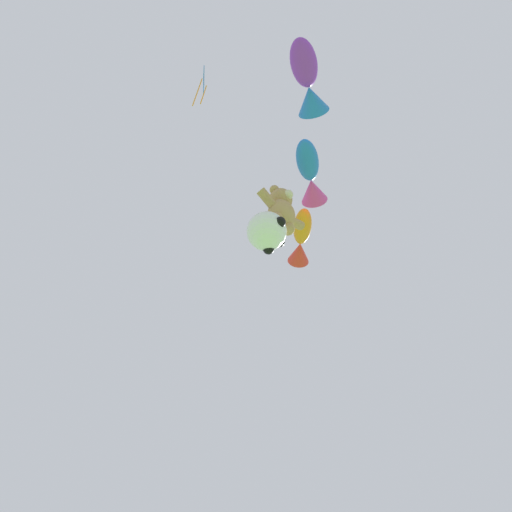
{
  "coord_description": "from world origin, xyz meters",
  "views": [
    {
      "loc": [
        -3.65,
        -2.57,
        1.15
      ],
      "look_at": [
        1.95,
        3.03,
        11.16
      ],
      "focal_mm": 35.0,
      "sensor_mm": 36.0,
      "label": 1
    }
  ],
  "objects": [
    {
      "name": "fish_kite_tangerine",
      "position": [
        4.23,
        3.24,
        14.25
      ],
      "size": [
        1.89,
        1.98,
        0.72
      ],
      "color": "orange"
    },
    {
      "name": "fish_kite_cobalt",
      "position": [
        2.61,
        1.43,
        14.15
      ],
      "size": [
        2.12,
        1.71,
        0.8
      ],
      "color": "blue"
    },
    {
      "name": "fish_kite_violet",
      "position": [
        0.68,
        -0.24,
        14.79
      ],
      "size": [
        2.2,
        1.73,
        0.89
      ],
      "color": "purple"
    },
    {
      "name": "soccer_ball_kite",
      "position": [
        1.77,
        2.45,
        11.48
      ],
      "size": [
        1.13,
        1.12,
        1.04
      ],
      "color": "white"
    },
    {
      "name": "diamond_kite",
      "position": [
        -1.03,
        2.37,
        16.5
      ],
      "size": [
        0.61,
        0.72,
        2.6
      ],
      "color": "blue"
    },
    {
      "name": "teddy_bear_kite",
      "position": [
        2.15,
        2.24,
        12.7
      ],
      "size": [
        1.76,
        0.77,
        1.78
      ],
      "color": "tan"
    }
  ]
}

